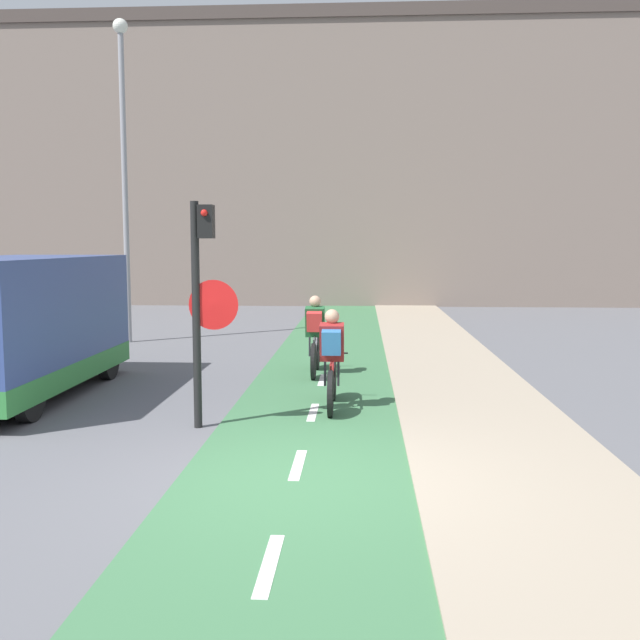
{
  "coord_description": "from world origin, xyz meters",
  "views": [
    {
      "loc": [
        0.7,
        -7.25,
        2.5
      ],
      "look_at": [
        0.0,
        4.74,
        1.2
      ],
      "focal_mm": 40.0,
      "sensor_mm": 36.0,
      "label": 1
    }
  ],
  "objects_px": {
    "street_lamp_far": "(124,152)",
    "traffic_light_pole": "(202,289)",
    "cyclist_near": "(332,362)",
    "van": "(13,329)",
    "cyclist_far": "(315,338)"
  },
  "relations": [
    {
      "from": "traffic_light_pole",
      "to": "street_lamp_far",
      "type": "height_order",
      "value": "street_lamp_far"
    },
    {
      "from": "traffic_light_pole",
      "to": "van",
      "type": "bearing_deg",
      "value": 153.48
    },
    {
      "from": "cyclist_near",
      "to": "van",
      "type": "height_order",
      "value": "van"
    },
    {
      "from": "street_lamp_far",
      "to": "van",
      "type": "bearing_deg",
      "value": -87.71
    },
    {
      "from": "street_lamp_far",
      "to": "cyclist_near",
      "type": "xyz_separation_m",
      "value": [
        5.45,
        -7.06,
        -4.03
      ]
    },
    {
      "from": "traffic_light_pole",
      "to": "cyclist_near",
      "type": "distance_m",
      "value": 2.37
    },
    {
      "from": "street_lamp_far",
      "to": "cyclist_far",
      "type": "bearing_deg",
      "value": -40.54
    },
    {
      "from": "cyclist_far",
      "to": "street_lamp_far",
      "type": "bearing_deg",
      "value": 139.46
    },
    {
      "from": "cyclist_far",
      "to": "van",
      "type": "height_order",
      "value": "van"
    },
    {
      "from": "street_lamp_far",
      "to": "traffic_light_pole",
      "type": "bearing_deg",
      "value": -65.46
    },
    {
      "from": "cyclist_near",
      "to": "van",
      "type": "xyz_separation_m",
      "value": [
        -5.19,
        0.57,
        0.41
      ]
    },
    {
      "from": "cyclist_far",
      "to": "van",
      "type": "bearing_deg",
      "value": -155.18
    },
    {
      "from": "street_lamp_far",
      "to": "cyclist_far",
      "type": "distance_m",
      "value": 7.73
    },
    {
      "from": "traffic_light_pole",
      "to": "van",
      "type": "relative_size",
      "value": 0.63
    },
    {
      "from": "street_lamp_far",
      "to": "cyclist_near",
      "type": "height_order",
      "value": "street_lamp_far"
    }
  ]
}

